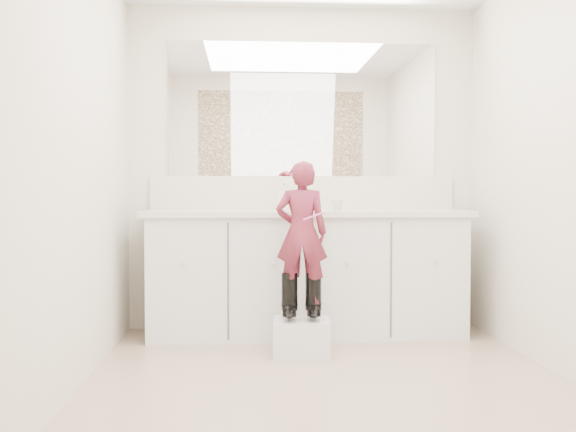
{
  "coord_description": "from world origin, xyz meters",
  "views": [
    {
      "loc": [
        -0.44,
        -3.32,
        1.01
      ],
      "look_at": [
        -0.16,
        0.83,
        0.87
      ],
      "focal_mm": 40.0,
      "sensor_mm": 36.0,
      "label": 1
    }
  ],
  "objects": [
    {
      "name": "wall_left",
      "position": [
        -1.3,
        0.0,
        1.2
      ],
      "size": [
        0.0,
        3.0,
        3.0
      ],
      "primitive_type": "plane",
      "rotation": [
        1.57,
        0.0,
        1.57
      ],
      "color": "beige",
      "rests_on": "floor"
    },
    {
      "name": "step_stool",
      "position": [
        -0.08,
        0.65,
        0.11
      ],
      "size": [
        0.37,
        0.32,
        0.22
      ],
      "primitive_type": "cube",
      "rotation": [
        0.0,
        0.0,
        -0.08
      ],
      "color": "silver",
      "rests_on": "floor"
    },
    {
      "name": "boot_right",
      "position": [
        -0.01,
        0.67,
        0.37
      ],
      "size": [
        0.12,
        0.2,
        0.29
      ],
      "primitive_type": null,
      "rotation": [
        0.0,
        0.0,
        -0.08
      ],
      "color": "black",
      "rests_on": "step_stool"
    },
    {
      "name": "wall_back",
      "position": [
        0.0,
        1.5,
        1.2
      ],
      "size": [
        2.6,
        0.0,
        2.6
      ],
      "primitive_type": "plane",
      "rotation": [
        1.57,
        0.0,
        0.0
      ],
      "color": "beige",
      "rests_on": "floor"
    },
    {
      "name": "vanity_cabinet",
      "position": [
        0.0,
        1.23,
        0.42
      ],
      "size": [
        2.2,
        0.55,
        0.85
      ],
      "primitive_type": "cube",
      "color": "silver",
      "rests_on": "floor"
    },
    {
      "name": "mirror",
      "position": [
        0.0,
        1.49,
        1.64
      ],
      "size": [
        2.0,
        0.02,
        1.0
      ],
      "primitive_type": "cube",
      "color": "white",
      "rests_on": "wall_back"
    },
    {
      "name": "cup",
      "position": [
        0.21,
        1.15,
        0.93
      ],
      "size": [
        0.11,
        0.11,
        0.08
      ],
      "primitive_type": "imported",
      "rotation": [
        0.0,
        0.0,
        0.33
      ],
      "color": "#BEB598",
      "rests_on": "countertop"
    },
    {
      "name": "toothbrush",
      "position": [
        -0.01,
        0.59,
        0.87
      ],
      "size": [
        0.14,
        0.02,
        0.06
      ],
      "primitive_type": "cylinder",
      "rotation": [
        0.0,
        1.22,
        -0.08
      ],
      "color": "#E659A5",
      "rests_on": "toddler"
    },
    {
      "name": "faucet",
      "position": [
        0.0,
        1.38,
        0.94
      ],
      "size": [
        0.08,
        0.08,
        0.1
      ],
      "primitive_type": "cylinder",
      "color": "silver",
      "rests_on": "countertop"
    },
    {
      "name": "floor",
      "position": [
        0.0,
        0.0,
        0.0
      ],
      "size": [
        3.0,
        3.0,
        0.0
      ],
      "primitive_type": "plane",
      "color": "#92745F",
      "rests_on": "ground"
    },
    {
      "name": "soap_bottle",
      "position": [
        -0.16,
        1.29,
        0.99
      ],
      "size": [
        0.1,
        0.1,
        0.21
      ],
      "primitive_type": "imported",
      "rotation": [
        0.0,
        0.0,
        -0.05
      ],
      "color": "beige",
      "rests_on": "countertop"
    },
    {
      "name": "countertop",
      "position": [
        0.0,
        1.21,
        0.87
      ],
      "size": [
        2.28,
        0.58,
        0.04
      ],
      "primitive_type": "cube",
      "color": "beige",
      "rests_on": "vanity_cabinet"
    },
    {
      "name": "boot_left",
      "position": [
        -0.16,
        0.67,
        0.37
      ],
      "size": [
        0.12,
        0.2,
        0.29
      ],
      "primitive_type": null,
      "rotation": [
        0.0,
        0.0,
        -0.08
      ],
      "color": "black",
      "rests_on": "step_stool"
    },
    {
      "name": "wall_right",
      "position": [
        1.3,
        0.0,
        1.2
      ],
      "size": [
        0.0,
        3.0,
        3.0
      ],
      "primitive_type": "plane",
      "rotation": [
        1.57,
        0.0,
        -1.57
      ],
      "color": "beige",
      "rests_on": "floor"
    },
    {
      "name": "toddler",
      "position": [
        -0.08,
        0.67,
        0.77
      ],
      "size": [
        0.34,
        0.24,
        0.89
      ],
      "primitive_type": "imported",
      "rotation": [
        0.0,
        0.0,
        3.06
      ],
      "color": "#B43753",
      "rests_on": "step_stool"
    },
    {
      "name": "wall_front",
      "position": [
        0.0,
        -1.5,
        1.2
      ],
      "size": [
        2.6,
        0.0,
        2.6
      ],
      "primitive_type": "plane",
      "rotation": [
        -1.57,
        0.0,
        0.0
      ],
      "color": "beige",
      "rests_on": "floor"
    },
    {
      "name": "backsplash",
      "position": [
        0.0,
        1.49,
        1.02
      ],
      "size": [
        2.28,
        0.03,
        0.25
      ],
      "primitive_type": "cube",
      "color": "beige",
      "rests_on": "countertop"
    }
  ]
}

